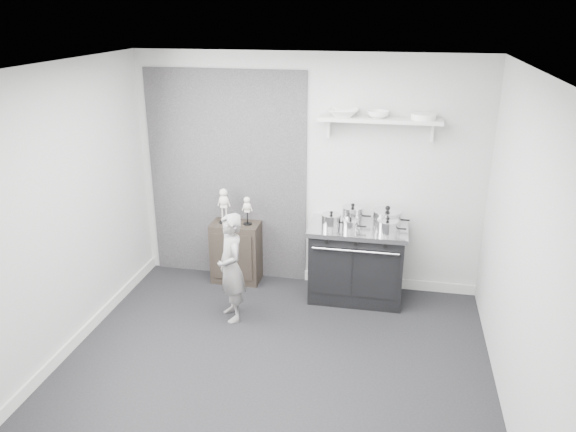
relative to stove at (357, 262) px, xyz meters
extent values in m
plane|color=black|center=(-0.64, -1.48, -0.44)|extent=(4.00, 4.00, 0.00)
cube|color=#B6B6B4|center=(-0.64, 0.32, 0.91)|extent=(4.00, 0.02, 2.70)
cube|color=#B6B6B4|center=(-0.64, -3.28, 0.91)|extent=(4.00, 0.02, 2.70)
cube|color=#B6B6B4|center=(-2.64, -1.48, 0.91)|extent=(0.02, 3.60, 2.70)
cube|color=#B6B6B4|center=(1.36, -1.48, 0.91)|extent=(0.02, 3.60, 2.70)
cube|color=silver|center=(-0.64, -1.48, 2.26)|extent=(4.00, 3.60, 0.02)
cube|color=black|center=(-1.59, 0.31, 0.81)|extent=(1.90, 0.02, 2.50)
cube|color=silver|center=(0.36, 0.30, -0.38)|extent=(2.00, 0.03, 0.12)
cube|color=silver|center=(-2.62, -1.48, -0.38)|extent=(0.03, 3.60, 0.12)
cube|color=silver|center=(0.16, 0.19, 1.58)|extent=(1.30, 0.26, 0.04)
cube|color=silver|center=(-0.39, 0.26, 1.46)|extent=(0.03, 0.12, 0.20)
cube|color=silver|center=(0.71, 0.26, 1.46)|extent=(0.03, 0.12, 0.20)
cube|color=black|center=(0.00, 0.00, -0.03)|extent=(1.02, 0.61, 0.82)
cube|color=silver|center=(0.00, 0.00, 0.41)|extent=(1.08, 0.65, 0.05)
cube|color=black|center=(-0.25, -0.30, -0.01)|extent=(0.43, 0.02, 0.53)
cube|color=black|center=(0.25, -0.30, -0.01)|extent=(0.43, 0.02, 0.53)
cylinder|color=silver|center=(0.00, -0.33, 0.28)|extent=(0.92, 0.02, 0.02)
cylinder|color=black|center=(-0.31, -0.32, 0.36)|extent=(0.04, 0.03, 0.04)
cylinder|color=black|center=(0.00, -0.32, 0.36)|extent=(0.04, 0.03, 0.04)
cylinder|color=black|center=(0.31, -0.32, 0.36)|extent=(0.04, 0.03, 0.04)
cube|color=black|center=(-1.45, 0.13, -0.07)|extent=(0.57, 0.33, 0.74)
imported|color=gray|center=(-1.26, -0.72, 0.15)|extent=(0.47, 0.51, 1.18)
cylinder|color=silver|center=(-0.29, -0.11, 0.50)|extent=(0.21, 0.21, 0.15)
cylinder|color=silver|center=(-0.29, -0.11, 0.58)|extent=(0.21, 0.21, 0.02)
sphere|color=black|center=(-0.29, -0.11, 0.61)|extent=(0.04, 0.04, 0.04)
cylinder|color=black|center=(-0.15, -0.11, 0.50)|extent=(0.10, 0.02, 0.02)
cylinder|color=silver|center=(-0.08, 0.12, 0.51)|extent=(0.23, 0.23, 0.16)
cylinder|color=silver|center=(-0.08, 0.12, 0.60)|extent=(0.24, 0.24, 0.02)
sphere|color=black|center=(-0.08, 0.12, 0.63)|extent=(0.04, 0.04, 0.04)
cylinder|color=black|center=(0.08, 0.12, 0.51)|extent=(0.10, 0.02, 0.02)
cylinder|color=silver|center=(0.30, 0.08, 0.51)|extent=(0.31, 0.31, 0.16)
cylinder|color=silver|center=(0.30, 0.08, 0.60)|extent=(0.32, 0.32, 0.02)
sphere|color=black|center=(0.30, 0.08, 0.64)|extent=(0.06, 0.06, 0.06)
cylinder|color=black|center=(0.50, 0.08, 0.51)|extent=(0.10, 0.02, 0.02)
cylinder|color=silver|center=(0.32, -0.15, 0.50)|extent=(0.22, 0.22, 0.14)
cylinder|color=silver|center=(0.32, -0.15, 0.58)|extent=(0.23, 0.23, 0.02)
sphere|color=black|center=(0.32, -0.15, 0.60)|extent=(0.04, 0.04, 0.04)
cylinder|color=black|center=(0.47, -0.15, 0.50)|extent=(0.10, 0.02, 0.02)
cylinder|color=silver|center=(-0.08, -0.13, 0.48)|extent=(0.17, 0.17, 0.11)
cylinder|color=silver|center=(-0.08, -0.13, 0.54)|extent=(0.18, 0.18, 0.01)
sphere|color=black|center=(-0.08, -0.13, 0.57)|extent=(0.03, 0.03, 0.03)
cylinder|color=black|center=(0.05, -0.13, 0.48)|extent=(0.10, 0.02, 0.02)
imported|color=white|center=(-0.23, 0.19, 1.64)|extent=(0.33, 0.33, 0.08)
imported|color=white|center=(0.14, 0.19, 1.64)|extent=(0.23, 0.23, 0.07)
cylinder|color=white|center=(0.61, 0.19, 1.63)|extent=(0.26, 0.26, 0.06)
camera|label=1|loc=(0.36, -5.79, 2.71)|focal=35.00mm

